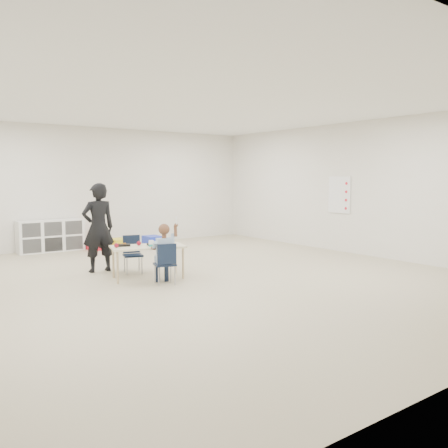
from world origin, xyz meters
TOP-DOWN VIEW (x-y plane):
  - room at (0.00, 0.00)m, footprint 9.00×9.02m
  - table at (-0.75, 0.49)m, footprint 1.27×0.86m
  - chair_near at (-0.74, -0.04)m, footprint 0.37×0.36m
  - chair_far at (-0.76, 1.02)m, footprint 0.37×0.36m
  - child at (-0.74, -0.04)m, footprint 0.52×0.52m
  - lunch_tray_near at (-0.63, 0.48)m, footprint 0.25×0.21m
  - lunch_tray_far at (-1.09, 0.69)m, footprint 0.25×0.21m
  - milk_carton at (-0.76, 0.35)m, footprint 0.09×0.09m
  - bread_roll at (-0.51, 0.32)m, footprint 0.09×0.09m
  - apple_near at (-0.85, 0.61)m, footprint 0.07×0.07m
  - apple_far at (-1.25, 0.58)m, footprint 0.07×0.07m
  - cubby_shelf at (-1.20, 4.28)m, footprint 1.40×0.40m
  - rules_poster at (3.98, 0.60)m, footprint 0.02×0.60m
  - adult at (-1.19, 1.48)m, footprint 0.57×0.39m
  - bin_red at (-0.28, 3.98)m, footprint 0.43×0.51m
  - bin_yellow at (0.16, 3.77)m, footprint 0.41×0.51m
  - bin_blue at (1.06, 3.83)m, footprint 0.37×0.47m

SIDE VIEW (x-z plane):
  - bin_red at x=-0.28m, z-range 0.00..0.23m
  - bin_blue at x=1.06m, z-range 0.00..0.23m
  - bin_yellow at x=0.16m, z-range 0.00..0.23m
  - table at x=-0.75m, z-range 0.00..0.54m
  - chair_near at x=-0.74m, z-range 0.00..0.64m
  - chair_far at x=-0.76m, z-range 0.00..0.64m
  - cubby_shelf at x=-1.20m, z-range 0.00..0.70m
  - child at x=-0.74m, z-range 0.00..1.00m
  - lunch_tray_near at x=-0.63m, z-range 0.53..0.56m
  - lunch_tray_far at x=-1.09m, z-range 0.53..0.56m
  - bread_roll at x=-0.51m, z-range 0.53..0.60m
  - apple_near at x=-0.85m, z-range 0.53..0.60m
  - apple_far at x=-1.25m, z-range 0.53..0.60m
  - milk_carton at x=-0.76m, z-range 0.53..0.63m
  - adult at x=-1.19m, z-range 0.00..1.53m
  - rules_poster at x=3.98m, z-range 0.85..1.65m
  - room at x=0.00m, z-range 0.00..2.80m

